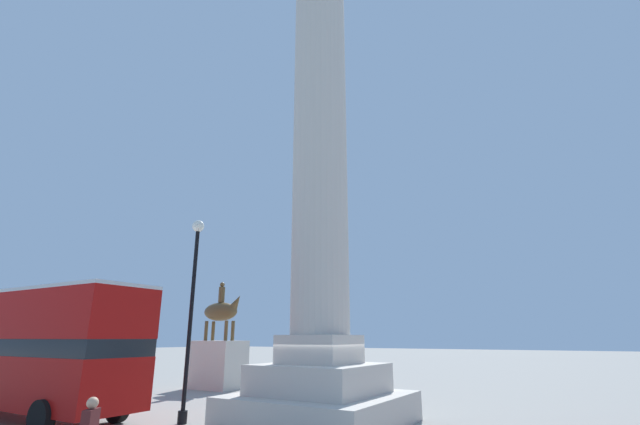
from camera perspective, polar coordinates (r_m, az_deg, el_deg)
name	(u,v)px	position (r m, az deg, el deg)	size (l,w,h in m)	color
ground_plane	(320,425)	(15.51, 0.00, -26.44)	(200.00, 200.00, 0.00)	gray
monument_column	(320,144)	(16.93, 0.00, 9.17)	(5.16, 5.16, 25.27)	beige
bus_b	(29,346)	(19.59, -34.30, -14.50)	(10.91, 2.90, 4.39)	#A80F0C
equestrian_statue	(218,355)	(26.14, -13.43, -17.97)	(3.11, 2.15, 5.88)	beige
street_lamp	(192,301)	(16.09, -16.70, -11.28)	(0.44, 0.44, 6.92)	black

